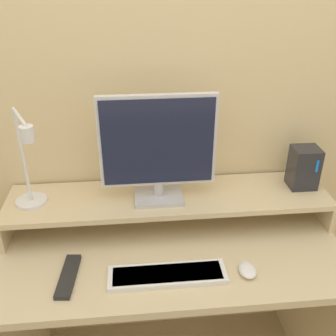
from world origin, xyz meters
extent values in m
cube|color=beige|center=(0.00, 0.63, 1.25)|extent=(6.00, 0.05, 2.50)
cube|color=beige|center=(0.00, 0.30, 0.74)|extent=(1.26, 0.60, 0.03)
cube|color=beige|center=(-0.61, 0.30, 0.36)|extent=(0.03, 0.60, 0.72)
cube|color=beige|center=(0.61, 0.30, 0.36)|extent=(0.03, 0.60, 0.72)
cube|color=beige|center=(-0.62, 0.46, 0.80)|extent=(0.02, 0.28, 0.10)
cube|color=beige|center=(0.62, 0.46, 0.80)|extent=(0.02, 0.28, 0.10)
cube|color=beige|center=(0.00, 0.46, 0.87)|extent=(1.26, 0.28, 0.02)
cube|color=#BCBCC1|center=(-0.04, 0.44, 0.89)|extent=(0.18, 0.13, 0.02)
cylinder|color=#BCBCC1|center=(-0.04, 0.44, 0.93)|extent=(0.04, 0.04, 0.06)
cube|color=silver|center=(-0.04, 0.44, 1.12)|extent=(0.42, 0.02, 0.35)
cube|color=#191E38|center=(-0.04, 0.43, 1.12)|extent=(0.40, 0.01, 0.32)
cylinder|color=silver|center=(-0.53, 0.46, 0.88)|extent=(0.12, 0.12, 0.01)
cylinder|color=silver|center=(-0.53, 0.46, 1.07)|extent=(0.01, 0.01, 0.36)
cylinder|color=silver|center=(-0.49, 0.38, 1.25)|extent=(0.09, 0.17, 0.01)
cylinder|color=silver|center=(-0.45, 0.30, 1.23)|extent=(0.04, 0.04, 0.05)
cube|color=#28282D|center=(0.54, 0.48, 0.96)|extent=(0.10, 0.09, 0.17)
cube|color=#1972F2|center=(0.57, 0.43, 0.99)|extent=(0.01, 0.00, 0.05)
cube|color=white|center=(-0.04, 0.15, 0.76)|extent=(0.40, 0.11, 0.02)
cube|color=silver|center=(-0.04, 0.15, 0.77)|extent=(0.37, 0.09, 0.01)
ellipsoid|color=white|center=(0.24, 0.14, 0.77)|extent=(0.06, 0.08, 0.03)
cube|color=black|center=(-0.37, 0.17, 0.76)|extent=(0.07, 0.20, 0.02)
camera|label=1|loc=(-0.13, -0.84, 1.70)|focal=42.00mm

